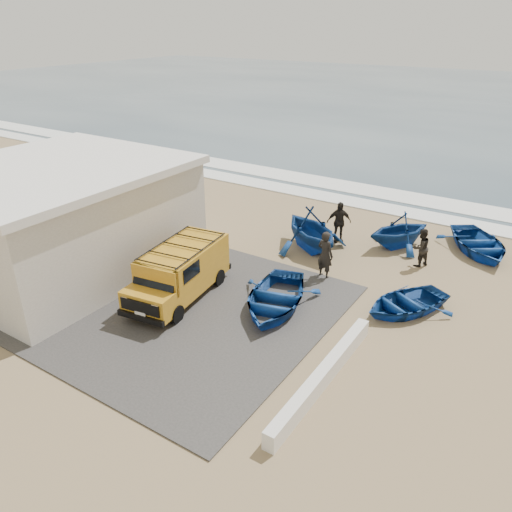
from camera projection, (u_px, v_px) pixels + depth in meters
The scene contains 16 objects.
ground at pixel (239, 293), 19.04m from camera, with size 160.00×160.00×0.00m, color #927B55.
slab at pixel (164, 300), 18.50m from camera, with size 12.00×10.00×0.05m, color #43403D.
ocean at pixel (498, 103), 61.40m from camera, with size 180.00×88.00×0.01m, color #385166.
surf_line at pixel (360, 203), 28.10m from camera, with size 180.00×1.60×0.06m, color white.
surf_wash at pixel (376, 192), 30.00m from camera, with size 180.00×2.20×0.04m, color white.
building at pixel (59, 217), 20.27m from camera, with size 8.40×9.40×4.30m.
parapet at pixel (323, 376), 14.20m from camera, with size 0.35×6.00×0.55m, color silver.
van at pixel (180, 270), 18.36m from camera, with size 2.44×4.88×2.01m.
boat_near_left at pixel (274, 298), 17.85m from camera, with size 2.92×4.09×0.85m, color navy.
boat_near_right at pixel (406, 303), 17.71m from camera, with size 2.40×3.36×0.70m, color navy.
boat_mid_left at pixel (311, 229), 22.22m from camera, with size 3.24×3.75×1.97m, color navy.
boat_far_left at pixel (399, 230), 22.52m from camera, with size 2.72×3.15×1.66m, color navy.
boat_far_right at pixel (479, 244), 22.16m from camera, with size 2.88×4.03×0.83m, color navy.
fisherman_front at pixel (325, 255), 19.78m from camera, with size 0.72×0.48×1.99m, color black.
fisherman_middle at pixel (421, 248), 20.79m from camera, with size 0.81×0.63×1.66m, color black.
fisherman_back at pixel (339, 222), 23.00m from camera, with size 1.14×0.47×1.94m, color black.
Camera 1 is at (9.56, -13.54, 9.49)m, focal length 35.00 mm.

